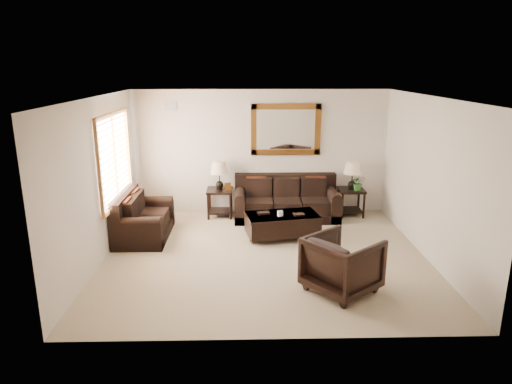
{
  "coord_description": "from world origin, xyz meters",
  "views": [
    {
      "loc": [
        -0.34,
        -7.31,
        3.18
      ],
      "look_at": [
        -0.14,
        0.6,
        0.98
      ],
      "focal_mm": 32.0,
      "sensor_mm": 36.0,
      "label": 1
    }
  ],
  "objects_px": {
    "sofa": "(286,203)",
    "loveseat": "(141,221)",
    "coffee_table": "(282,223)",
    "end_table_right": "(352,181)",
    "end_table_left": "(220,181)",
    "armchair": "(342,261)"
  },
  "relations": [
    {
      "from": "end_table_left",
      "to": "coffee_table",
      "type": "distance_m",
      "value": 1.88
    },
    {
      "from": "loveseat",
      "to": "end_table_right",
      "type": "distance_m",
      "value": 4.49
    },
    {
      "from": "end_table_right",
      "to": "sofa",
      "type": "bearing_deg",
      "value": -175.03
    },
    {
      "from": "armchair",
      "to": "sofa",
      "type": "bearing_deg",
      "value": -30.38
    },
    {
      "from": "loveseat",
      "to": "armchair",
      "type": "relative_size",
      "value": 1.67
    },
    {
      "from": "loveseat",
      "to": "armchair",
      "type": "height_order",
      "value": "armchair"
    },
    {
      "from": "sofa",
      "to": "armchair",
      "type": "relative_size",
      "value": 2.4
    },
    {
      "from": "loveseat",
      "to": "end_table_left",
      "type": "height_order",
      "value": "end_table_left"
    },
    {
      "from": "loveseat",
      "to": "end_table_right",
      "type": "bearing_deg",
      "value": -74.17
    },
    {
      "from": "sofa",
      "to": "armchair",
      "type": "height_order",
      "value": "armchair"
    },
    {
      "from": "sofa",
      "to": "armchair",
      "type": "distance_m",
      "value": 3.4
    },
    {
      "from": "sofa",
      "to": "loveseat",
      "type": "xyz_separation_m",
      "value": [
        -2.87,
        -1.1,
        -0.01
      ]
    },
    {
      "from": "loveseat",
      "to": "end_table_left",
      "type": "distance_m",
      "value": 1.94
    },
    {
      "from": "sofa",
      "to": "end_table_right",
      "type": "xyz_separation_m",
      "value": [
        1.43,
        0.12,
        0.45
      ]
    },
    {
      "from": "sofa",
      "to": "loveseat",
      "type": "bearing_deg",
      "value": -159.13
    },
    {
      "from": "coffee_table",
      "to": "loveseat",
      "type": "bearing_deg",
      "value": 167.42
    },
    {
      "from": "end_table_left",
      "to": "armchair",
      "type": "height_order",
      "value": "end_table_left"
    },
    {
      "from": "end_table_left",
      "to": "end_table_right",
      "type": "relative_size",
      "value": 1.02
    },
    {
      "from": "end_table_left",
      "to": "end_table_right",
      "type": "xyz_separation_m",
      "value": [
        2.86,
        0.01,
        -0.02
      ]
    },
    {
      "from": "sofa",
      "to": "loveseat",
      "type": "distance_m",
      "value": 3.07
    },
    {
      "from": "sofa",
      "to": "coffee_table",
      "type": "relative_size",
      "value": 1.5
    },
    {
      "from": "loveseat",
      "to": "coffee_table",
      "type": "xyz_separation_m",
      "value": [
        2.69,
        -0.1,
        -0.03
      ]
    }
  ]
}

